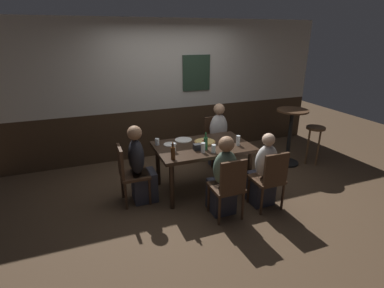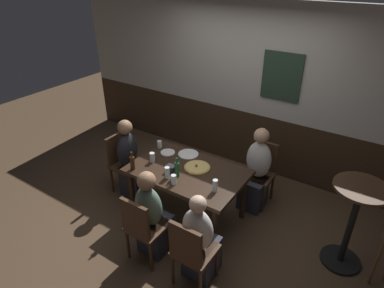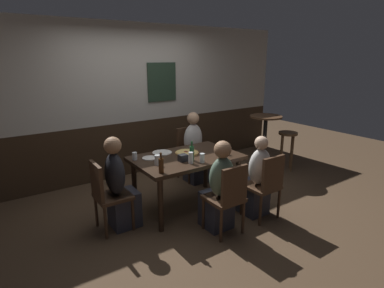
{
  "view_description": "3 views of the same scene",
  "coord_description": "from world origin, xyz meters",
  "px_view_note": "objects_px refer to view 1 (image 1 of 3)",
  "views": [
    {
      "loc": [
        -1.65,
        -3.85,
        2.34
      ],
      "look_at": [
        -0.21,
        -0.09,
        0.82
      ],
      "focal_mm": 27.58,
      "sensor_mm": 36.0,
      "label": 1
    },
    {
      "loc": [
        1.92,
        -2.81,
        3.0
      ],
      "look_at": [
        0.05,
        0.02,
        1.12
      ],
      "focal_mm": 30.57,
      "sensor_mm": 36.0,
      "label": 2
    },
    {
      "loc": [
        -2.18,
        -3.33,
        2.05
      ],
      "look_at": [
        0.17,
        0.12,
        0.86
      ],
      "focal_mm": 28.75,
      "sensor_mm": 36.0,
      "label": 3
    }
  ],
  "objects_px": {
    "plate_white_large": "(183,140)",
    "chair_right_near": "(270,177)",
    "person_right_near": "(263,175)",
    "person_head_west": "(140,170)",
    "pint_glass_amber": "(214,149)",
    "plate_white_small": "(170,144)",
    "chair_head_west": "(129,171)",
    "chair_mid_near": "(229,185)",
    "dining_table": "(203,151)",
    "bar_stool": "(315,135)",
    "highball_clear": "(238,141)",
    "pizza": "(205,142)",
    "tumbler_water": "(174,148)",
    "beer_glass_half": "(203,148)",
    "person_mid_near": "(223,181)",
    "beer_bottle_green": "(206,143)",
    "condiment_caddy": "(197,147)",
    "side_bar_table": "(290,133)",
    "chair_right_far": "(215,138)",
    "beer_bottle_brown": "(173,153)",
    "person_right_far": "(219,140)",
    "tumbler_short": "(157,142)"
  },
  "relations": [
    {
      "from": "side_bar_table",
      "to": "person_right_far",
      "type": "bearing_deg",
      "value": 162.85
    },
    {
      "from": "dining_table",
      "to": "person_head_west",
      "type": "height_order",
      "value": "person_head_west"
    },
    {
      "from": "person_right_near",
      "to": "person_head_west",
      "type": "relative_size",
      "value": 0.94
    },
    {
      "from": "pint_glass_amber",
      "to": "beer_bottle_green",
      "type": "relative_size",
      "value": 0.47
    },
    {
      "from": "person_right_near",
      "to": "bar_stool",
      "type": "height_order",
      "value": "person_right_near"
    },
    {
      "from": "plate_white_large",
      "to": "chair_right_near",
      "type": "bearing_deg",
      "value": -55.01
    },
    {
      "from": "pint_glass_amber",
      "to": "side_bar_table",
      "type": "xyz_separation_m",
      "value": [
        1.86,
        0.65,
        -0.18
      ]
    },
    {
      "from": "beer_glass_half",
      "to": "pint_glass_amber",
      "type": "xyz_separation_m",
      "value": [
        0.14,
        -0.06,
        -0.01
      ]
    },
    {
      "from": "chair_right_far",
      "to": "condiment_caddy",
      "type": "bearing_deg",
      "value": -127.51
    },
    {
      "from": "beer_bottle_green",
      "to": "beer_bottle_brown",
      "type": "bearing_deg",
      "value": -162.22
    },
    {
      "from": "chair_head_west",
      "to": "pizza",
      "type": "xyz_separation_m",
      "value": [
        1.21,
        0.1,
        0.26
      ]
    },
    {
      "from": "chair_mid_near",
      "to": "chair_right_far",
      "type": "relative_size",
      "value": 1.0
    },
    {
      "from": "chair_head_west",
      "to": "pizza",
      "type": "bearing_deg",
      "value": 4.87
    },
    {
      "from": "chair_right_far",
      "to": "pizza",
      "type": "height_order",
      "value": "chair_right_far"
    },
    {
      "from": "person_right_near",
      "to": "tumbler_water",
      "type": "distance_m",
      "value": 1.33
    },
    {
      "from": "person_right_far",
      "to": "chair_right_far",
      "type": "bearing_deg",
      "value": 90.0
    },
    {
      "from": "beer_bottle_green",
      "to": "condiment_caddy",
      "type": "relative_size",
      "value": 2.32
    },
    {
      "from": "highball_clear",
      "to": "pizza",
      "type": "bearing_deg",
      "value": 145.49
    },
    {
      "from": "pint_glass_amber",
      "to": "plate_white_small",
      "type": "height_order",
      "value": "pint_glass_amber"
    },
    {
      "from": "chair_right_far",
      "to": "beer_bottle_brown",
      "type": "bearing_deg",
      "value": -134.74
    },
    {
      "from": "person_mid_near",
      "to": "pizza",
      "type": "xyz_separation_m",
      "value": [
        0.08,
        0.81,
        0.27
      ]
    },
    {
      "from": "person_right_far",
      "to": "tumbler_water",
      "type": "xyz_separation_m",
      "value": [
        -1.12,
        -0.8,
        0.3
      ]
    },
    {
      "from": "person_mid_near",
      "to": "pizza",
      "type": "relative_size",
      "value": 3.42
    },
    {
      "from": "chair_right_far",
      "to": "beer_bottle_green",
      "type": "bearing_deg",
      "value": -122.28
    },
    {
      "from": "beer_glass_half",
      "to": "plate_white_small",
      "type": "distance_m",
      "value": 0.59
    },
    {
      "from": "chair_mid_near",
      "to": "pint_glass_amber",
      "type": "xyz_separation_m",
      "value": [
        0.03,
        0.54,
        0.3
      ]
    },
    {
      "from": "chair_right_near",
      "to": "chair_head_west",
      "type": "bearing_deg",
      "value": 153.7
    },
    {
      "from": "person_right_near",
      "to": "bar_stool",
      "type": "relative_size",
      "value": 1.52
    },
    {
      "from": "pint_glass_amber",
      "to": "person_right_near",
      "type": "bearing_deg",
      "value": -32.15
    },
    {
      "from": "pint_glass_amber",
      "to": "chair_head_west",
      "type": "bearing_deg",
      "value": 164.22
    },
    {
      "from": "person_head_west",
      "to": "tumbler_water",
      "type": "relative_size",
      "value": 9.07
    },
    {
      "from": "person_mid_near",
      "to": "tumbler_water",
      "type": "xyz_separation_m",
      "value": [
        -0.49,
        0.63,
        0.32
      ]
    },
    {
      "from": "tumbler_water",
      "to": "beer_bottle_brown",
      "type": "height_order",
      "value": "beer_bottle_brown"
    },
    {
      "from": "person_right_near",
      "to": "bar_stool",
      "type": "distance_m",
      "value": 1.93
    },
    {
      "from": "side_bar_table",
      "to": "beer_glass_half",
      "type": "bearing_deg",
      "value": -163.49
    },
    {
      "from": "chair_mid_near",
      "to": "pizza",
      "type": "relative_size",
      "value": 2.67
    },
    {
      "from": "beer_glass_half",
      "to": "beer_bottle_green",
      "type": "bearing_deg",
      "value": 49.73
    },
    {
      "from": "chair_right_near",
      "to": "person_right_far",
      "type": "relative_size",
      "value": 0.75
    },
    {
      "from": "chair_right_near",
      "to": "person_right_near",
      "type": "height_order",
      "value": "person_right_near"
    },
    {
      "from": "person_right_near",
      "to": "side_bar_table",
      "type": "relative_size",
      "value": 1.04
    },
    {
      "from": "dining_table",
      "to": "beer_bottle_brown",
      "type": "relative_size",
      "value": 5.89
    },
    {
      "from": "dining_table",
      "to": "beer_bottle_green",
      "type": "height_order",
      "value": "beer_bottle_green"
    },
    {
      "from": "beer_glass_half",
      "to": "bar_stool",
      "type": "bearing_deg",
      "value": 10.25
    },
    {
      "from": "chair_mid_near",
      "to": "person_mid_near",
      "type": "bearing_deg",
      "value": 90.0
    },
    {
      "from": "pizza",
      "to": "tumbler_short",
      "type": "relative_size",
      "value": 3.26
    },
    {
      "from": "person_head_west",
      "to": "plate_white_small",
      "type": "bearing_deg",
      "value": 21.28
    },
    {
      "from": "person_right_near",
      "to": "plate_white_large",
      "type": "relative_size",
      "value": 3.99
    },
    {
      "from": "chair_right_far",
      "to": "beer_bottle_brown",
      "type": "distance_m",
      "value": 1.76
    },
    {
      "from": "chair_mid_near",
      "to": "plate_white_small",
      "type": "distance_m",
      "value": 1.19
    },
    {
      "from": "tumbler_water",
      "to": "chair_mid_near",
      "type": "bearing_deg",
      "value": -58.03
    }
  ]
}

